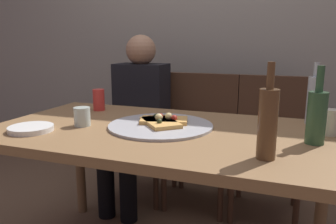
% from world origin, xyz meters
% --- Properties ---
extents(back_wall, '(6.00, 0.10, 2.60)m').
position_xyz_m(back_wall, '(0.00, 1.32, 1.30)').
color(back_wall, gray).
rests_on(back_wall, ground_plane).
extents(dining_table, '(1.57, 0.86, 0.73)m').
position_xyz_m(dining_table, '(0.00, 0.00, 0.66)').
color(dining_table, olive).
rests_on(dining_table, ground_plane).
extents(pizza_tray, '(0.48, 0.48, 0.01)m').
position_xyz_m(pizza_tray, '(-0.02, 0.03, 0.74)').
color(pizza_tray, '#ADADB2').
rests_on(pizza_tray, dining_table).
extents(pizza_slice_last, '(0.24, 0.25, 0.05)m').
position_xyz_m(pizza_slice_last, '(-0.02, 0.03, 0.76)').
color(pizza_slice_last, tan).
rests_on(pizza_slice_last, pizza_tray).
extents(pizza_slice_extra, '(0.25, 0.18, 0.05)m').
position_xyz_m(pizza_slice_extra, '(-0.02, 0.08, 0.76)').
color(pizza_slice_extra, tan).
rests_on(pizza_slice_extra, pizza_tray).
extents(wine_bottle, '(0.06, 0.06, 0.32)m').
position_xyz_m(wine_bottle, '(0.46, -0.24, 0.86)').
color(wine_bottle, brown).
rests_on(wine_bottle, dining_table).
extents(beer_bottle, '(0.06, 0.06, 0.29)m').
position_xyz_m(beer_bottle, '(0.64, 0.34, 0.85)').
color(beer_bottle, '#B2BCC1').
rests_on(beer_bottle, dining_table).
extents(water_bottle, '(0.07, 0.07, 0.30)m').
position_xyz_m(water_bottle, '(0.63, 0.00, 0.84)').
color(water_bottle, '#2D5133').
rests_on(water_bottle, dining_table).
extents(tumbler_near, '(0.08, 0.08, 0.09)m').
position_xyz_m(tumbler_near, '(-0.37, -0.07, 0.78)').
color(tumbler_near, '#B7C6BC').
rests_on(tumbler_near, dining_table).
extents(tumbler_far, '(0.06, 0.06, 0.11)m').
position_xyz_m(tumbler_far, '(0.70, 0.15, 0.79)').
color(tumbler_far, beige).
rests_on(tumbler_far, dining_table).
extents(soda_can, '(0.07, 0.07, 0.12)m').
position_xyz_m(soda_can, '(-0.49, 0.26, 0.79)').
color(soda_can, red).
rests_on(soda_can, dining_table).
extents(plate_stack, '(0.19, 0.19, 0.02)m').
position_xyz_m(plate_stack, '(-0.53, -0.23, 0.75)').
color(plate_stack, white).
rests_on(plate_stack, dining_table).
extents(chair_left, '(0.44, 0.44, 0.90)m').
position_xyz_m(chair_left, '(-0.46, 0.83, 0.51)').
color(chair_left, '#472D1E').
rests_on(chair_left, ground_plane).
extents(chair_middle, '(0.44, 0.44, 0.90)m').
position_xyz_m(chair_middle, '(-0.02, 0.83, 0.51)').
color(chair_middle, '#472D1E').
rests_on(chair_middle, ground_plane).
extents(chair_right, '(0.44, 0.44, 0.90)m').
position_xyz_m(chair_right, '(0.43, 0.83, 0.51)').
color(chair_right, '#472D1E').
rests_on(chair_right, ground_plane).
extents(guest_in_sweater, '(0.36, 0.56, 1.17)m').
position_xyz_m(guest_in_sweater, '(-0.46, 0.68, 0.64)').
color(guest_in_sweater, black).
rests_on(guest_in_sweater, ground_plane).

